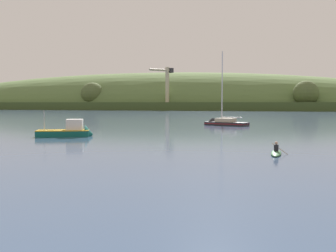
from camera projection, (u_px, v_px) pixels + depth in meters
The scene contains 5 objects.
far_shoreline_hill at pixel (151, 109), 223.30m from camera, with size 402.43×80.88×41.67m.
dockside_crane at pixel (167, 90), 189.21m from camera, with size 10.17×10.29×20.93m.
sailboat_midwater_white at pixel (221, 125), 62.60m from camera, with size 8.04×5.23×13.05m.
fishing_boat_moored at pixel (70, 133), 42.14m from camera, with size 6.33×4.31×3.66m.
canoe_with_paddler at pixel (276, 153), 27.58m from camera, with size 1.39×3.57×1.02m.
Camera 1 is at (16.05, -1.41, 3.66)m, focal length 41.51 mm.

